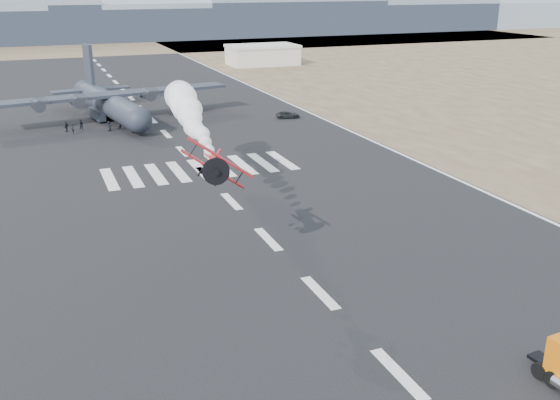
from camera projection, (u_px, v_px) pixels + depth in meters
ground at (399, 374)px, 40.55m from camera, size 500.00×500.00×0.00m
scrub_far at (80, 46)px, 241.87m from camera, size 500.00×80.00×0.00m
runway_markings at (183, 151)px, 93.07m from camera, size 60.00×260.00×0.01m
ridge_seg_d at (72, 24)px, 265.96m from camera, size 150.00×50.00×13.00m
ridge_seg_e at (219, 18)px, 288.38m from camera, size 150.00×50.00×15.00m
ridge_seg_f at (344, 13)px, 310.79m from camera, size 150.00×50.00×17.00m
ridge_seg_g at (452, 15)px, 334.21m from camera, size 150.00×50.00×13.00m
hangar_right at (263, 55)px, 186.94m from camera, size 20.50×12.50×5.90m
aerobatic_biplane at (216, 165)px, 51.24m from camera, size 5.31×5.66×4.68m
smoke_trail at (185, 105)px, 74.55m from camera, size 6.29×30.87×3.91m
transport_aircraft at (109, 102)px, 113.58m from camera, size 43.21×35.42×12.48m
support_vehicle at (288, 115)px, 115.37m from camera, size 4.65×2.77×1.21m
crew_a at (73, 129)px, 103.36m from camera, size 0.64×0.72×1.73m
crew_b at (136, 125)px, 106.09m from camera, size 0.93×0.76×1.66m
crew_c at (182, 114)px, 114.00m from camera, size 1.08×1.32×1.86m
crew_d at (66, 127)px, 104.70m from camera, size 1.08×1.18×1.82m
crew_e at (109, 126)px, 105.30m from camera, size 0.88×0.61×1.68m
crew_f at (179, 113)px, 115.91m from camera, size 1.46×0.49×1.57m
crew_g at (119, 124)px, 106.24m from camera, size 0.76×0.66×1.86m
crew_h at (81, 125)px, 105.88m from camera, size 0.95×0.69×1.78m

